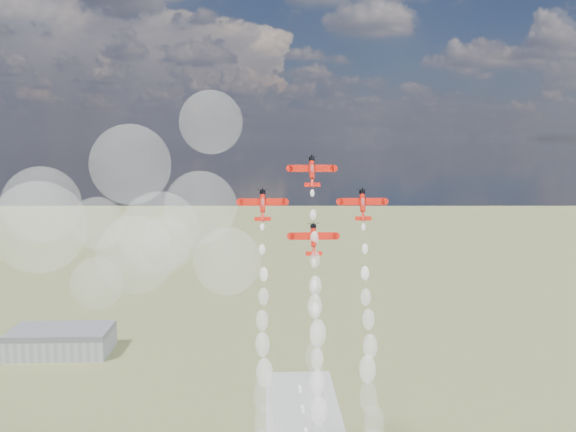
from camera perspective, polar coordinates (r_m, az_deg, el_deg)
The scene contains 9 objects.
hangar at distance 339.02m, azimuth -20.47°, elevation -10.89°, with size 50.00×28.00×13.00m.
plane_lead at distance 149.82m, azimuth 2.26°, elevation 4.24°, with size 10.97×4.88×7.52m.
plane_left at distance 147.04m, azimuth -2.39°, elevation 1.07°, with size 10.97×4.88×7.52m.
plane_right at distance 148.92m, azimuth 7.00°, elevation 1.10°, with size 10.97×4.88×7.52m.
plane_slot at distance 145.61m, azimuth 2.41°, elevation -2.15°, with size 10.97×4.88×7.52m.
smoke_trail_lead at distance 142.86m, azimuth 2.61°, elevation -13.31°, with size 5.89×20.27×49.54m.
smoke_trail_left at distance 142.81m, azimuth -2.35°, elevation -16.79°, with size 5.45×20.15×50.07m.
smoke_trail_right at distance 144.72m, azimuth 7.74°, elevation -16.65°, with size 5.69×20.94×50.07m.
drifted_smoke_cloud at distance 157.04m, azimuth -14.37°, elevation 0.10°, with size 62.37×38.34×55.45m.
Camera 1 is at (-14.80, -125.46, 109.26)m, focal length 38.00 mm.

